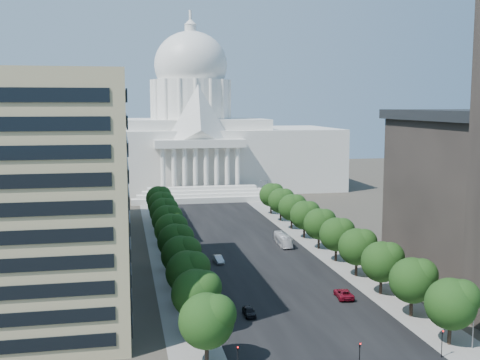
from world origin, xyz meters
TOP-DOWN VIEW (x-y plane):
  - road_asphalt at (0.00, 90.00)m, footprint 30.00×260.00m
  - sidewalk_left at (-19.00, 90.00)m, footprint 8.00×260.00m
  - sidewalk_right at (19.00, 90.00)m, footprint 8.00×260.00m
  - capitol at (0.00, 184.89)m, footprint 120.00×56.00m
  - office_block_left at (-48.00, 42.00)m, footprint 40.00×52.00m
  - office_block_left_far at (-48.00, 100.00)m, footprint 38.00×52.00m
  - tree_l_a at (-17.66, 11.81)m, footprint 7.79×7.60m
  - tree_l_b at (-17.66, 23.81)m, footprint 7.79×7.60m
  - tree_l_c at (-17.66, 35.81)m, footprint 7.79×7.60m
  - tree_l_d at (-17.66, 47.81)m, footprint 7.79×7.60m
  - tree_l_e at (-17.66, 59.81)m, footprint 7.79×7.60m
  - tree_l_f at (-17.66, 71.81)m, footprint 7.79×7.60m
  - tree_l_g at (-17.66, 83.81)m, footprint 7.79×7.60m
  - tree_l_h at (-17.66, 95.81)m, footprint 7.79×7.60m
  - tree_l_i at (-17.66, 107.81)m, footprint 7.79×7.60m
  - tree_l_j at (-17.66, 119.81)m, footprint 7.79×7.60m
  - tree_r_a at (18.34, 11.81)m, footprint 7.79×7.60m
  - tree_r_b at (18.34, 23.81)m, footprint 7.79×7.60m
  - tree_r_c at (18.34, 35.81)m, footprint 7.79×7.60m
  - tree_r_d at (18.34, 47.81)m, footprint 7.79×7.60m
  - tree_r_e at (18.34, 59.81)m, footprint 7.79×7.60m
  - tree_r_f at (18.34, 71.81)m, footprint 7.79×7.60m
  - tree_r_g at (18.34, 83.81)m, footprint 7.79×7.60m
  - tree_r_h at (18.34, 95.81)m, footprint 7.79×7.60m
  - tree_r_i at (18.34, 107.81)m, footprint 7.79×7.60m
  - tree_r_j at (18.34, 119.81)m, footprint 7.79×7.60m
  - traffic_signal_left at (-14.50, 7.99)m, footprint 0.18×0.49m
  - traffic_signal_right at (14.50, 7.99)m, footprint 0.18×0.49m
  - traffic_signal_median at (1.50, 5.99)m, footprint 0.18×0.49m
  - streetlight_a at (19.90, 10.00)m, footprint 2.61×0.44m
  - streetlight_b at (19.90, 35.00)m, footprint 2.61×0.44m
  - streetlight_c at (19.90, 60.00)m, footprint 2.61×0.44m
  - streetlight_d at (19.90, 85.00)m, footprint 2.61×0.44m
  - streetlight_e at (19.90, 110.00)m, footprint 2.61×0.44m
  - streetlight_f at (19.90, 135.00)m, footprint 2.61×0.44m
  - car_dark_a at (-8.44, 29.34)m, footprint 1.82×4.48m
  - car_silver at (-8.16, 63.75)m, footprint 2.17×4.96m
  - car_red at (10.39, 35.11)m, footprint 3.31×6.17m
  - car_dark_b at (-13.50, 69.31)m, footprint 2.41×4.78m
  - car_parked at (-14.00, 24.69)m, footprint 2.45×4.79m
  - city_bus at (10.40, 77.05)m, footprint 2.73×10.54m

SIDE VIEW (x-z plane):
  - road_asphalt at x=0.00m, z-range -0.01..0.01m
  - sidewalk_left at x=-19.00m, z-range -0.01..0.01m
  - sidewalk_right at x=19.00m, z-range -0.01..0.01m
  - car_dark_b at x=-13.50m, z-range 0.00..1.33m
  - car_dark_a at x=-8.44m, z-range 0.00..1.53m
  - car_parked at x=-14.00m, z-range 0.00..1.56m
  - car_silver at x=-8.16m, z-range 0.00..1.59m
  - car_red at x=10.39m, z-range 0.00..1.65m
  - city_bus at x=10.40m, z-range 0.00..2.92m
  - traffic_signal_left at x=-14.50m, z-range 0.94..5.24m
  - traffic_signal_right at x=14.50m, z-range 0.94..5.24m
  - traffic_signal_median at x=1.50m, z-range 0.94..5.24m
  - streetlight_a at x=19.90m, z-range 1.32..10.32m
  - streetlight_b at x=19.90m, z-range 1.32..10.32m
  - streetlight_c at x=19.90m, z-range 1.32..10.32m
  - streetlight_d at x=19.90m, z-range 1.32..10.32m
  - streetlight_e at x=19.90m, z-range 1.32..10.32m
  - streetlight_f at x=19.90m, z-range 1.32..10.32m
  - tree_l_a at x=-17.66m, z-range 1.47..11.44m
  - tree_l_b at x=-17.66m, z-range 1.47..11.44m
  - tree_l_c at x=-17.66m, z-range 1.47..11.44m
  - tree_l_d at x=-17.66m, z-range 1.47..11.44m
  - tree_l_e at x=-17.66m, z-range 1.47..11.44m
  - tree_l_f at x=-17.66m, z-range 1.47..11.44m
  - tree_l_g at x=-17.66m, z-range 1.47..11.44m
  - tree_l_h at x=-17.66m, z-range 1.47..11.44m
  - tree_l_i at x=-17.66m, z-range 1.47..11.44m
  - tree_l_j at x=-17.66m, z-range 1.47..11.44m
  - tree_r_a at x=18.34m, z-range 1.47..11.44m
  - tree_r_b at x=18.34m, z-range 1.47..11.44m
  - tree_r_c at x=18.34m, z-range 1.47..11.44m
  - tree_r_d at x=18.34m, z-range 1.47..11.44m
  - tree_r_e at x=18.34m, z-range 1.47..11.44m
  - tree_r_f at x=18.34m, z-range 1.47..11.44m
  - tree_r_g at x=18.34m, z-range 1.47..11.44m
  - tree_r_h at x=18.34m, z-range 1.47..11.44m
  - tree_r_i at x=18.34m, z-range 1.47..11.44m
  - tree_r_j at x=18.34m, z-range 1.47..11.44m
  - office_block_left_far at x=-48.00m, z-range 0.00..30.00m
  - office_block_left at x=-48.00m, z-range 0.00..40.00m
  - capitol at x=0.00m, z-range -16.49..56.51m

